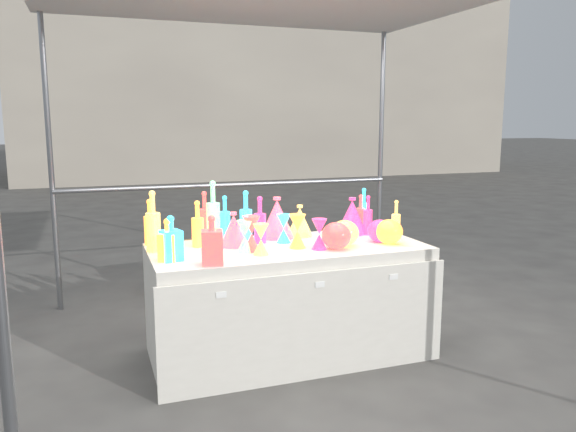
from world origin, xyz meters
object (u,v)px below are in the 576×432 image
object	(u,v)px
cardboard_box_closed	(205,266)
decanter_0	(168,240)
display_table	(288,301)
lampshade_0	(234,229)
bottle_0	(150,222)
globe_0	(389,233)
hourglass_0	(252,234)

from	to	relation	value
cardboard_box_closed	decanter_0	world-z (taller)	decanter_0
display_table	lampshade_0	bearing A→B (deg)	160.20
display_table	bottle_0	size ratio (longest dim) A/B	6.00
decanter_0	globe_0	world-z (taller)	decanter_0
cardboard_box_closed	decanter_0	bearing A→B (deg)	-118.27
decanter_0	hourglass_0	world-z (taller)	decanter_0
globe_0	lampshade_0	world-z (taller)	lampshade_0
cardboard_box_closed	bottle_0	distance (m)	1.60
decanter_0	hourglass_0	bearing A→B (deg)	32.34
display_table	bottle_0	bearing A→B (deg)	157.72
decanter_0	globe_0	bearing A→B (deg)	23.42
cardboard_box_closed	decanter_0	size ratio (longest dim) A/B	2.43
hourglass_0	lampshade_0	world-z (taller)	lampshade_0
cardboard_box_closed	lampshade_0	bearing A→B (deg)	-104.72
display_table	cardboard_box_closed	bearing A→B (deg)	98.00
bottle_0	hourglass_0	distance (m)	0.71
cardboard_box_closed	lampshade_0	size ratio (longest dim) A/B	2.72
hourglass_0	cardboard_box_closed	bearing A→B (deg)	88.88
cardboard_box_closed	globe_0	size ratio (longest dim) A/B	3.38
globe_0	decanter_0	bearing A→B (deg)	179.18
hourglass_0	globe_0	distance (m)	0.93
bottle_0	hourglass_0	bearing A→B (deg)	-34.87
bottle_0	globe_0	xyz separation A→B (m)	(1.51, -0.50, -0.08)
display_table	globe_0	world-z (taller)	globe_0
display_table	hourglass_0	distance (m)	0.56
decanter_0	lampshade_0	size ratio (longest dim) A/B	1.12
cardboard_box_closed	hourglass_0	size ratio (longest dim) A/B	2.75
cardboard_box_closed	lampshade_0	xyz separation A→B (m)	(-0.10, -1.54, 0.64)
hourglass_0	globe_0	size ratio (longest dim) A/B	1.23
bottle_0	decanter_0	xyz separation A→B (m)	(0.05, -0.48, -0.03)
decanter_0	cardboard_box_closed	bearing A→B (deg)	96.84
bottle_0	decanter_0	size ratio (longest dim) A/B	1.20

